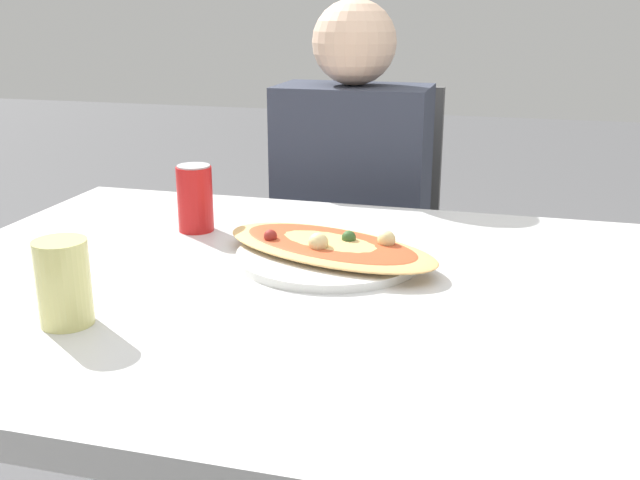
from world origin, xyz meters
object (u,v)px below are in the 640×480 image
Objects in this scene: soda_can at (195,198)px; drink_glass at (64,283)px; dining_table at (318,324)px; pizza_main at (329,250)px; chair_far_seated at (360,249)px; person_seated at (351,204)px.

drink_glass is at bearing -88.72° from soda_can.
dining_table is 3.05× the size of pizza_main.
person_seated is (-0.00, -0.12, 0.15)m from chair_far_seated.
pizza_main is 0.44m from drink_glass.
chair_far_seated reaches higher than pizza_main.
soda_can is at bearing 91.28° from drink_glass.
person_seated is at bearing 68.24° from soda_can.
dining_table is 10.57× the size of soda_can.
soda_can reaches higher than drink_glass.
dining_table is 0.39m from soda_can.
dining_table is 11.32× the size of drink_glass.
soda_can is (-0.28, 0.10, 0.04)m from pizza_main.
person_seated is at bearing 98.66° from dining_table.
person_seated is at bearing 78.87° from drink_glass.
person_seated reaches higher than pizza_main.
dining_table is 0.83m from chair_far_seated.
chair_far_seated reaches higher than dining_table.
chair_far_seated is at bearing 97.40° from dining_table.
pizza_main is at bearing 99.24° from person_seated.
soda_can reaches higher than pizza_main.
person_seated reaches higher than chair_far_seated.
soda_can is at bearing 68.24° from person_seated.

